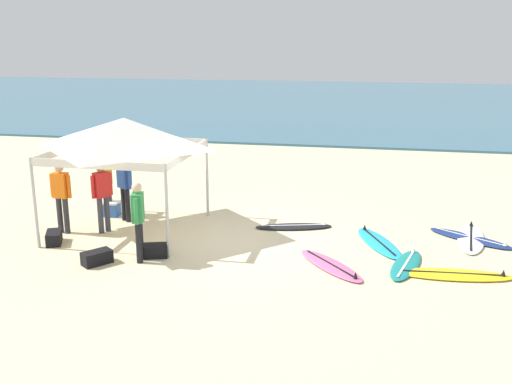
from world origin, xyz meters
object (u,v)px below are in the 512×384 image
Objects in this scene: canopy_tent at (125,133)px; gear_bag_near_tent at (153,251)px; surfboard_pink at (331,265)px; gear_bag_by_pole at (54,238)px; surfboard_teal at (406,265)px; person_green at (138,216)px; surfboard_white at (471,238)px; gear_bag_on_sand at (97,257)px; person_red at (102,192)px; person_orange at (61,193)px; cooler_box at (110,209)px; person_yellow at (108,178)px; person_blue at (125,183)px; surfboard_cyan at (378,243)px; surfboard_yellow at (454,274)px; surfboard_black at (294,226)px; surfboard_navy at (470,238)px.

canopy_tent is 5.29× the size of gear_bag_near_tent.
surfboard_pink is 3.12× the size of gear_bag_by_pole.
person_green is (-5.47, -0.80, 0.95)m from surfboard_teal.
gear_bag_on_sand reaches higher than surfboard_white.
surfboard_pink is 5.72m from person_red.
surfboard_white is 1.33× the size of person_orange.
cooler_box is at bearing 134.56° from canopy_tent.
person_green reaches higher than gear_bag_near_tent.
canopy_tent is at bearing 42.27° from gear_bag_by_pole.
person_yellow is 3.60m from gear_bag_near_tent.
person_orange is at bearing -133.11° from person_blue.
surfboard_cyan and surfboard_pink have the same top height.
surfboard_pink is (-2.42, -0.00, 0.00)m from surfboard_yellow.
surfboard_yellow is at bearing -20.83° from surfboard_teal.
surfboard_white is at bearing 12.79° from gear_bag_by_pole.
surfboard_yellow is at bearing -33.93° from surfboard_black.
person_blue is 1.05m from cooler_box.
person_red is 3.42× the size of cooler_box.
gear_bag_by_pole is at bearing -98.54° from cooler_box.
surfboard_navy is 9.66m from person_orange.
gear_bag_near_tent reaches higher than surfboard_yellow.
surfboard_white is at bearing 51.46° from surfboard_teal.
person_green is 1.00× the size of person_orange.
surfboard_white is 1.33× the size of person_green.
surfboard_yellow is 0.96m from surfboard_teal.
gear_bag_by_pole reaches higher than surfboard_teal.
person_green is at bearing -123.40° from gear_bag_near_tent.
gear_bag_on_sand is (0.74, -1.93, -0.85)m from person_red.
canopy_tent is 3.13m from gear_bag_on_sand.
gear_bag_on_sand reaches higher than surfboard_navy.
surfboard_navy and surfboard_pink have the same top height.
surfboard_yellow is at bearing -106.06° from surfboard_white.
surfboard_navy is at bearing 8.35° from person_orange.
cooler_box is at bearing 71.86° from person_orange.
person_green is (-4.92, -2.04, 0.95)m from surfboard_cyan.
gear_bag_by_pole is at bearing 178.88° from surfboard_yellow.
person_green is 2.85× the size of gear_bag_near_tent.
person_green is at bearing -54.81° from cooler_box.
gear_bag_on_sand is at bearing -32.01° from gear_bag_by_pole.
person_orange is (-9.52, -1.40, 0.95)m from surfboard_navy.
surfboard_teal is 1.11× the size of person_yellow.
surfboard_yellow is 1.36× the size of person_orange.
surfboard_black is 1.15× the size of person_yellow.
cooler_box reaches higher than surfboard_navy.
surfboard_black is 1.15× the size of person_orange.
gear_bag_by_pole reaches higher than surfboard_cyan.
surfboard_pink is 4.09m from person_green.
person_green is at bearing -55.20° from person_yellow.
cooler_box is (-7.48, 2.06, 0.16)m from surfboard_teal.
canopy_tent reaches higher than surfboard_black.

